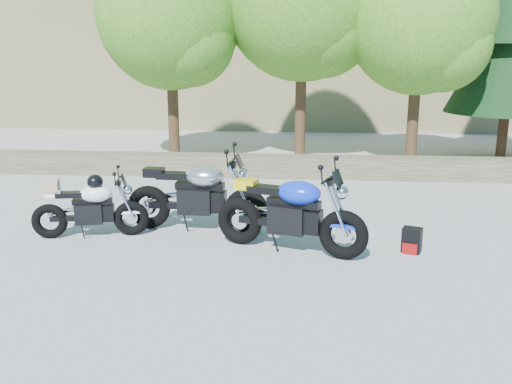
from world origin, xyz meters
TOP-DOWN VIEW (x-y plane):
  - ground at (0.00, 0.00)m, footprint 90.00×90.00m
  - stone_wall at (0.00, 5.50)m, footprint 22.00×0.55m
  - tree_decid_left at (-2.39, 7.14)m, footprint 3.67×3.67m
  - tree_decid_mid at (0.91, 7.54)m, footprint 4.08×4.08m
  - tree_decid_right at (3.71, 6.94)m, footprint 3.54×3.54m
  - silver_bike at (-0.78, 1.35)m, footprint 2.35×0.75m
  - white_bike at (-2.41, 0.87)m, footprint 1.80×0.64m
  - blue_bike at (0.75, 0.46)m, footprint 2.26×1.02m
  - backpack at (2.51, 0.57)m, footprint 0.32×0.31m

SIDE VIEW (x-z plane):
  - ground at x=0.00m, z-range 0.00..0.00m
  - backpack at x=2.51m, z-range -0.01..0.36m
  - stone_wall at x=0.00m, z-range 0.00..0.50m
  - white_bike at x=-2.41m, z-range -0.01..0.99m
  - blue_bike at x=0.75m, z-range -0.02..1.16m
  - silver_bike at x=-0.78m, z-range -0.02..1.16m
  - tree_decid_right at x=3.71m, z-range 0.79..6.20m
  - tree_decid_left at x=-2.39m, z-range 0.83..6.44m
  - tree_decid_mid at x=0.91m, z-range 0.92..7.16m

